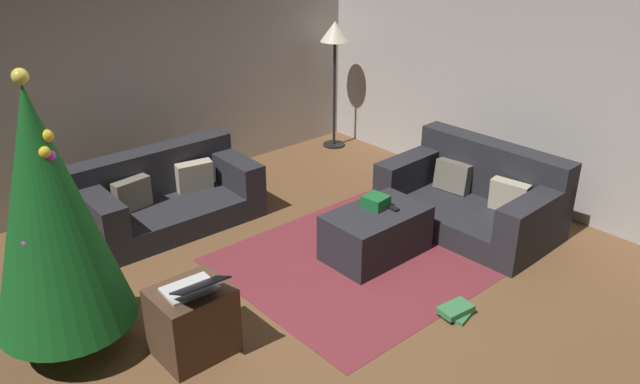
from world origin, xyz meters
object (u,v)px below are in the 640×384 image
at_px(ottoman, 376,233).
at_px(tv_remote, 391,207).
at_px(couch_left, 166,196).
at_px(christmas_tree, 48,211).
at_px(laptop, 193,287).
at_px(corner_lamp, 335,41).
at_px(book_stack, 456,311).
at_px(gift_box, 376,202).
at_px(couch_right, 475,197).
at_px(side_table, 193,321).

relative_size(ottoman, tv_remote, 5.73).
relative_size(couch_left, christmas_tree, 0.83).
distance_m(laptop, corner_lamp, 4.36).
bearing_deg(book_stack, gift_box, 77.70).
height_order(christmas_tree, book_stack, christmas_tree).
bearing_deg(gift_box, christmas_tree, 170.46).
xyz_separation_m(couch_right, gift_box, (-1.10, 0.29, 0.20)).
relative_size(gift_box, corner_lamp, 0.12).
relative_size(christmas_tree, side_table, 3.92).
height_order(couch_left, ottoman, couch_left).
bearing_deg(gift_box, ottoman, -128.22).
distance_m(ottoman, corner_lamp, 3.00).
height_order(laptop, corner_lamp, corner_lamp).
bearing_deg(laptop, gift_box, 6.54).
distance_m(couch_right, book_stack, 1.61).
xyz_separation_m(christmas_tree, corner_lamp, (4.15, 1.78, 0.25)).
relative_size(couch_right, laptop, 3.79).
xyz_separation_m(ottoman, corner_lamp, (1.58, 2.29, 1.13)).
bearing_deg(side_table, couch_right, -2.38).
relative_size(ottoman, side_table, 1.76).
xyz_separation_m(tv_remote, book_stack, (-0.33, -1.02, -0.40)).
bearing_deg(corner_lamp, gift_box, -124.58).
xyz_separation_m(ottoman, laptop, (-1.94, -0.16, 0.36)).
bearing_deg(couch_right, laptop, 86.90).
bearing_deg(gift_box, laptop, -173.46).
bearing_deg(side_table, gift_box, 4.66).
bearing_deg(laptop, book_stack, -27.33).
xyz_separation_m(christmas_tree, book_stack, (2.37, -1.57, -1.06)).
bearing_deg(christmas_tree, gift_box, -9.54).
distance_m(couch_right, gift_box, 1.15).
bearing_deg(tv_remote, laptop, -172.50).
bearing_deg(christmas_tree, ottoman, -11.14).
height_order(couch_left, gift_box, couch_left).
bearing_deg(couch_left, christmas_tree, 42.87).
relative_size(gift_box, laptop, 0.45).
distance_m(couch_right, side_table, 3.09).
height_order(gift_box, christmas_tree, christmas_tree).
height_order(couch_left, tv_remote, couch_left).
relative_size(couch_left, laptop, 3.88).
xyz_separation_m(christmas_tree, laptop, (0.63, -0.67, -0.53)).
height_order(gift_box, laptop, laptop).
bearing_deg(couch_left, ottoman, 122.40).
bearing_deg(ottoman, side_table, -177.15).
bearing_deg(book_stack, couch_left, 107.23).
distance_m(tv_remote, christmas_tree, 2.83).
bearing_deg(ottoman, gift_box, 51.78).
relative_size(couch_right, tv_remote, 10.30).
relative_size(side_table, corner_lamp, 0.33).
bearing_deg(gift_box, couch_left, 123.09).
distance_m(gift_box, side_table, 2.00).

